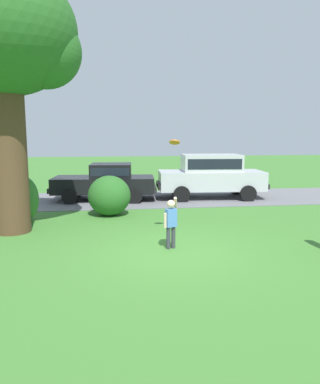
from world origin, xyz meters
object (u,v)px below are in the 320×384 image
Objects in this scene: parked_sedan at (106,180)px; frisbee at (175,142)px; parked_suv at (211,174)px; oak_tree_large at (4,45)px; child_thrower at (171,220)px.

frisbee is (1.87, -6.14, 1.73)m from parked_sedan.
frisbee is at bearing -113.77° from parked_suv.
parked_suv is at bearing 33.22° from oak_tree_large.
oak_tree_large is at bearing -146.78° from parked_suv.
frisbee reaches higher than parked_suv.
oak_tree_large is 5.61× the size of child_thrower.
parked_suv is at bearing 67.52° from child_thrower.
oak_tree_large is 1.60× the size of parked_sedan.
frisbee is at bearing -73.06° from parked_sedan.
frisbee is at bearing 75.92° from child_thrower.
parked_suv is 16.32× the size of frisbee.
parked_suv is (7.15, 4.69, -4.11)m from oak_tree_large.
child_thrower is at bearing -112.48° from parked_suv.
child_thrower is 2.12m from frisbee.
parked_suv is at bearing 66.23° from frisbee.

